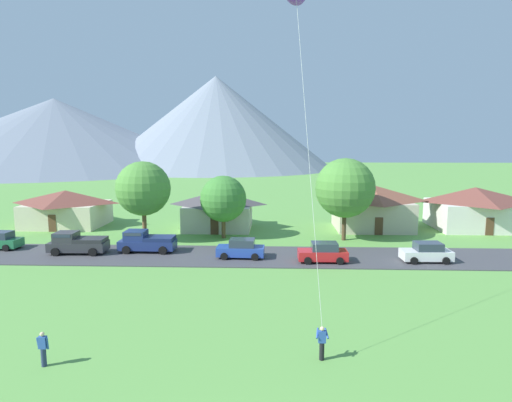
{
  "coord_description": "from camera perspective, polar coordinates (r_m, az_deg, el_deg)",
  "views": [
    {
      "loc": [
        1.13,
        -11.47,
        10.43
      ],
      "look_at": [
        0.0,
        16.58,
        6.52
      ],
      "focal_mm": 30.46,
      "sensor_mm": 36.0,
      "label": 1
    }
  ],
  "objects": [
    {
      "name": "parked_car_red_east_end",
      "position": [
        38.06,
        8.79,
        -6.72
      ],
      "size": [
        4.23,
        2.14,
        1.68
      ],
      "color": "red",
      "rests_on": "road_strip"
    },
    {
      "name": "pickup_truck_charcoal_east_side",
      "position": [
        43.58,
        -22.47,
        -5.1
      ],
      "size": [
        5.26,
        2.44,
        1.99
      ],
      "color": "#333338",
      "rests_on": "road_strip"
    },
    {
      "name": "tree_center",
      "position": [
        46.0,
        -14.59,
        1.59
      ],
      "size": [
        5.59,
        5.59,
        8.37
      ],
      "color": "brown",
      "rests_on": "ground"
    },
    {
      "name": "house_rightmost",
      "position": [
        58.18,
        -23.65,
        -0.8
      ],
      "size": [
        9.64,
        7.7,
        4.41
      ],
      "color": "beige",
      "rests_on": "ground"
    },
    {
      "name": "parked_car_white_west_end",
      "position": [
        40.43,
        21.49,
        -6.32
      ],
      "size": [
        4.26,
        2.2,
        1.68
      ],
      "color": "white",
      "rests_on": "road_strip"
    },
    {
      "name": "house_left_center",
      "position": [
        53.26,
        15.03,
        -0.67
      ],
      "size": [
        9.31,
        7.5,
        5.24
      ],
      "color": "beige",
      "rests_on": "ground"
    },
    {
      "name": "watcher_person",
      "position": [
        23.45,
        -26.17,
        -16.97
      ],
      "size": [
        0.56,
        0.24,
        1.68
      ],
      "color": "navy",
      "rests_on": "ground"
    },
    {
      "name": "parked_car_blue_mid_west",
      "position": [
        38.93,
        -1.98,
        -6.3
      ],
      "size": [
        4.26,
        2.2,
        1.68
      ],
      "color": "#2847A8",
      "rests_on": "road_strip"
    },
    {
      "name": "pickup_truck_navy_west_side",
      "position": [
        42.22,
        -14.24,
        -5.14
      ],
      "size": [
        5.22,
        2.36,
        1.99
      ],
      "color": "navy",
      "rests_on": "road_strip"
    },
    {
      "name": "road_strip",
      "position": [
        39.65,
        0.59,
        -7.27
      ],
      "size": [
        160.0,
        7.28,
        0.08
      ],
      "primitive_type": "cube",
      "color": "#424247",
      "rests_on": "ground"
    },
    {
      "name": "house_right_center",
      "position": [
        57.92,
        26.75,
        -0.73
      ],
      "size": [
        10.09,
        8.53,
        4.96
      ],
      "color": "silver",
      "rests_on": "ground"
    },
    {
      "name": "house_leftmost",
      "position": [
        51.91,
        -4.98,
        -1.07
      ],
      "size": [
        8.35,
        7.52,
        4.51
      ],
      "color": "beige",
      "rests_on": "ground"
    },
    {
      "name": "tree_left_of_center",
      "position": [
        46.13,
        11.61,
        1.68
      ],
      "size": [
        6.22,
        6.22,
        8.66
      ],
      "color": "#4C3823",
      "rests_on": "ground"
    },
    {
      "name": "tree_near_left",
      "position": [
        46.55,
        -4.32,
        0.28
      ],
      "size": [
        4.97,
        4.97,
        6.75
      ],
      "color": "brown",
      "rests_on": "ground"
    },
    {
      "name": "mountain_west_ridge",
      "position": [
        166.74,
        -5.25,
        10.2
      ],
      "size": [
        87.81,
        87.81,
        34.27
      ],
      "primitive_type": "cone",
      "color": "gray",
      "rests_on": "ground"
    },
    {
      "name": "mountain_far_west_ridge",
      "position": [
        180.64,
        -24.81,
        8.02
      ],
      "size": [
        120.44,
        120.44,
        25.98
      ],
      "primitive_type": "cone",
      "color": "slate",
      "rests_on": "ground"
    }
  ]
}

